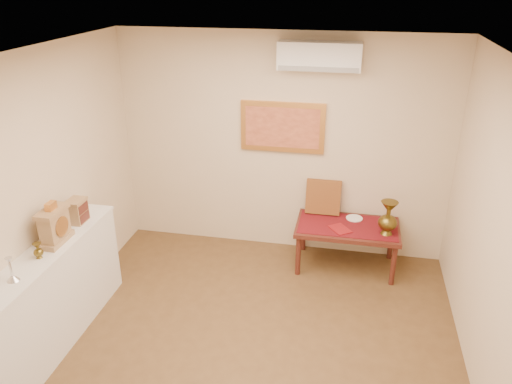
% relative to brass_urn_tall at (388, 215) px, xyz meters
% --- Properties ---
extents(floor, '(4.50, 4.50, 0.00)m').
position_rel_brass_urn_tall_xyz_m(floor, '(-1.29, -1.76, -0.80)').
color(floor, brown).
rests_on(floor, ground).
extents(ceiling, '(4.50, 4.50, 0.00)m').
position_rel_brass_urn_tall_xyz_m(ceiling, '(-1.29, -1.76, 1.90)').
color(ceiling, white).
rests_on(ceiling, ground).
extents(wall_back, '(4.00, 0.02, 2.70)m').
position_rel_brass_urn_tall_xyz_m(wall_back, '(-1.29, 0.49, 0.55)').
color(wall_back, beige).
rests_on(wall_back, ground).
extents(wall_left, '(0.02, 4.50, 2.70)m').
position_rel_brass_urn_tall_xyz_m(wall_left, '(-3.29, -1.76, 0.55)').
color(wall_left, beige).
rests_on(wall_left, ground).
extents(wall_right, '(0.02, 4.50, 2.70)m').
position_rel_brass_urn_tall_xyz_m(wall_right, '(0.71, -1.76, 0.55)').
color(wall_right, beige).
rests_on(wall_right, ground).
extents(candlestick, '(0.10, 0.10, 0.22)m').
position_rel_brass_urn_tall_xyz_m(candlestick, '(-3.09, -2.21, 0.29)').
color(candlestick, silver).
rests_on(candlestick, display_ledge).
extents(brass_urn_small, '(0.09, 0.09, 0.19)m').
position_rel_brass_urn_tall_xyz_m(brass_urn_small, '(-3.09, -1.85, 0.28)').
color(brass_urn_small, brown).
rests_on(brass_urn_small, display_ledge).
extents(table_cloth, '(1.14, 0.59, 0.01)m').
position_rel_brass_urn_tall_xyz_m(table_cloth, '(-0.44, 0.12, -0.25)').
color(table_cloth, maroon).
rests_on(table_cloth, low_table).
extents(brass_urn_tall, '(0.21, 0.21, 0.48)m').
position_rel_brass_urn_tall_xyz_m(brass_urn_tall, '(0.00, 0.00, 0.00)').
color(brass_urn_tall, brown).
rests_on(brass_urn_tall, table_cloth).
extents(plate, '(0.20, 0.20, 0.01)m').
position_rel_brass_urn_tall_xyz_m(plate, '(-0.36, 0.30, -0.24)').
color(plate, white).
rests_on(plate, table_cloth).
extents(menu, '(0.29, 0.31, 0.01)m').
position_rel_brass_urn_tall_xyz_m(menu, '(-0.52, -0.01, -0.24)').
color(menu, maroon).
rests_on(menu, table_cloth).
extents(cushion, '(0.42, 0.18, 0.43)m').
position_rel_brass_urn_tall_xyz_m(cushion, '(-0.75, 0.40, -0.03)').
color(cushion, '#5B1C12').
rests_on(cushion, table_cloth).
extents(display_ledge, '(0.37, 2.02, 0.98)m').
position_rel_brass_urn_tall_xyz_m(display_ledge, '(-3.11, -1.76, -0.31)').
color(display_ledge, silver).
rests_on(display_ledge, floor).
extents(mantel_clock, '(0.17, 0.36, 0.41)m').
position_rel_brass_urn_tall_xyz_m(mantel_clock, '(-3.08, -1.57, 0.36)').
color(mantel_clock, '#9F7C52').
rests_on(mantel_clock, display_ledge).
extents(wooden_chest, '(0.16, 0.21, 0.24)m').
position_rel_brass_urn_tall_xyz_m(wooden_chest, '(-3.10, -1.15, 0.30)').
color(wooden_chest, '#9F7C52').
rests_on(wooden_chest, display_ledge).
extents(low_table, '(1.20, 0.70, 0.55)m').
position_rel_brass_urn_tall_xyz_m(low_table, '(-0.44, 0.12, -0.31)').
color(low_table, '#502018').
rests_on(low_table, floor).
extents(painting, '(1.00, 0.06, 0.60)m').
position_rel_brass_urn_tall_xyz_m(painting, '(-1.29, 0.46, 0.80)').
color(painting, '#DA9345').
rests_on(painting, wall_back).
extents(ac_unit, '(0.90, 0.25, 0.30)m').
position_rel_brass_urn_tall_xyz_m(ac_unit, '(-0.89, 0.36, 1.65)').
color(ac_unit, white).
rests_on(ac_unit, wall_back).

